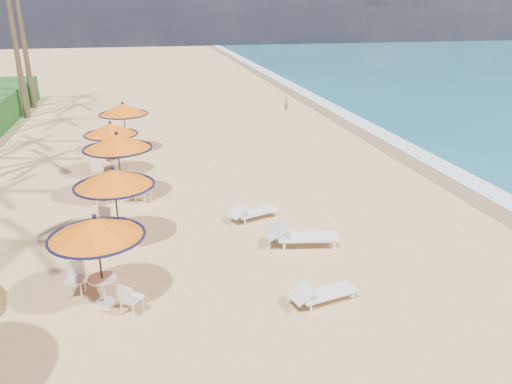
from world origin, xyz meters
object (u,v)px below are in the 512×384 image
Objects in this scene: station_1 at (112,185)px; lounger_mid at (301,235)px; station_4 at (124,113)px; lounger_near at (322,293)px; station_0 at (97,236)px; station_3 at (110,134)px; lounger_far at (252,212)px; station_2 at (118,150)px.

station_1 reaches higher than lounger_mid.
station_4 reaches higher than lounger_near.
station_0 is 10.40m from station_3.
lounger_mid reaches higher than lounger_near.
lounger_mid is (5.96, -8.48, -1.46)m from station_3.
station_0 is 1.07× the size of lounger_mid.
station_4 is at bearing 89.48° from station_1.
station_3 is 1.29× the size of lounger_near.
station_3 is 1.06× the size of lounger_mid.
lounger_mid is (5.47, -12.14, -1.58)m from station_4.
station_4 is 1.37× the size of lounger_near.
lounger_near is 0.98× the size of lounger_far.
station_2 is 1.42× the size of lounger_far.
station_1 is 3.85m from station_2.
station_4 is at bearing 89.68° from station_2.
lounger_far is at bearing -51.38° from station_3.
station_2 is at bearing 108.34° from lounger_near.
lounger_mid is at bearing 69.43° from lounger_near.
station_2 reaches higher than lounger_mid.
station_3 is 3.70m from station_4.
station_3 is (-0.19, 10.40, -0.03)m from station_0.
station_1 is at bearing -90.52° from station_4.
station_4 reaches higher than station_1.
station_3 is at bearing 93.22° from station_1.
station_1 is 1.37× the size of lounger_near.
station_4 is 1.35× the size of lounger_far.
station_2 is at bearing -81.85° from station_3.
station_2 is 3.20m from station_3.
station_1 is 0.95× the size of station_2.
station_2 is 1.05× the size of station_4.
lounger_mid is (5.57, -1.46, -1.57)m from station_1.
lounger_mid is at bearing -65.73° from station_4.
station_0 is 1.31× the size of lounger_near.
lounger_far is (4.48, -3.01, -1.65)m from station_2.
station_3 is at bearing 98.15° from station_2.
station_2 is 5.64m from lounger_far.
station_1 is at bearing 125.49° from lounger_near.
station_1 is 7.02m from station_3.
lounger_far is (4.74, 4.23, -1.55)m from station_0.
station_3 is at bearing 102.82° from lounger_near.
station_4 is (0.30, 14.06, 0.09)m from station_0.
lounger_near is at bearing -12.84° from station_0.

